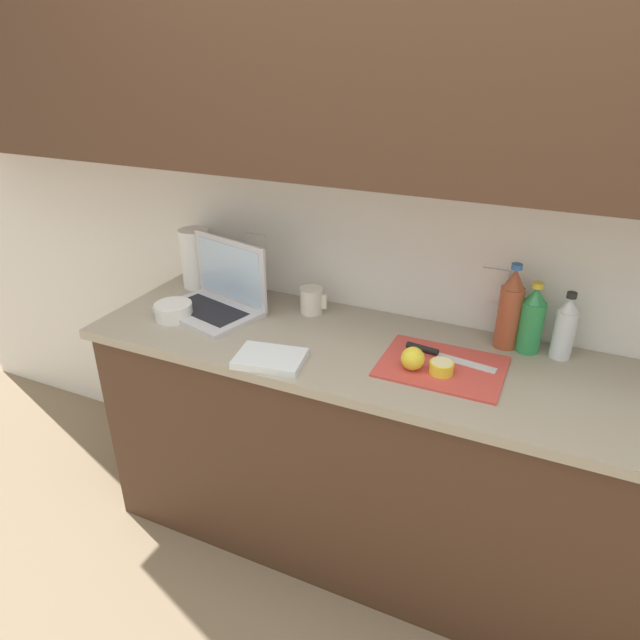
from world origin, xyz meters
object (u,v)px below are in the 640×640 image
at_px(measuring_cup, 312,300).
at_px(lemon_half_cut, 441,367).
at_px(laptop, 217,295).
at_px(bottle_water_clear, 510,310).
at_px(knife, 434,353).
at_px(bottle_green_soda, 565,328).
at_px(cutting_board, 442,366).
at_px(bottle_oil_tall, 532,320).
at_px(lemon_whole_beside, 413,359).
at_px(paper_towel_roll, 196,258).
at_px(bowl_white, 174,311).

bearing_deg(measuring_cup, lemon_half_cut, -23.60).
bearing_deg(laptop, bottle_water_clear, 23.92).
xyz_separation_m(laptop, knife, (0.85, -0.01, -0.05)).
height_order(knife, measuring_cup, measuring_cup).
bearing_deg(bottle_green_soda, cutting_board, -145.34).
distance_m(laptop, bottle_oil_tall, 1.14).
bearing_deg(laptop, measuring_cup, 36.77).
xyz_separation_m(lemon_whole_beside, bottle_oil_tall, (0.31, 0.29, 0.07)).
distance_m(lemon_whole_beside, paper_towel_roll, 1.07).
relative_size(bowl_white, paper_towel_roll, 0.56).
height_order(bottle_oil_tall, bowl_white, bottle_oil_tall).
bearing_deg(bottle_water_clear, knife, -138.76).
bearing_deg(laptop, bowl_white, -116.32).
height_order(lemon_whole_beside, bottle_water_clear, bottle_water_clear).
xyz_separation_m(cutting_board, measuring_cup, (-0.56, 0.20, 0.05)).
xyz_separation_m(bottle_water_clear, measuring_cup, (-0.72, -0.03, -0.09)).
bearing_deg(bottle_water_clear, bottle_oil_tall, -0.00).
height_order(bottle_water_clear, measuring_cup, bottle_water_clear).
relative_size(cutting_board, bottle_green_soda, 1.68).
relative_size(lemon_half_cut, lemon_whole_beside, 1.01).
height_order(lemon_half_cut, bottle_water_clear, bottle_water_clear).
height_order(laptop, lemon_whole_beside, laptop).
height_order(laptop, knife, laptop).
height_order(lemon_whole_beside, bottle_green_soda, bottle_green_soda).
distance_m(laptop, bottle_water_clear, 1.07).
xyz_separation_m(lemon_half_cut, paper_towel_roll, (-1.12, 0.28, 0.10)).
height_order(knife, lemon_half_cut, lemon_half_cut).
bearing_deg(bottle_green_soda, bottle_oil_tall, 180.00).
height_order(bottle_green_soda, bowl_white, bottle_green_soda).
bearing_deg(paper_towel_roll, cutting_board, -12.13).
xyz_separation_m(measuring_cup, bowl_white, (-0.45, -0.26, -0.02)).
bearing_deg(lemon_whole_beside, paper_towel_roll, 163.80).
distance_m(lemon_half_cut, paper_towel_roll, 1.16).
distance_m(knife, lemon_half_cut, 0.11).
relative_size(bottle_green_soda, measuring_cup, 2.12).
bearing_deg(measuring_cup, bowl_white, -149.64).
relative_size(laptop, knife, 1.40).
distance_m(lemon_half_cut, bowl_white, 1.01).
xyz_separation_m(knife, bowl_white, (-0.97, -0.12, 0.01)).
xyz_separation_m(bowl_white, paper_towel_roll, (-0.10, 0.30, 0.09)).
relative_size(bottle_oil_tall, bottle_water_clear, 0.83).
distance_m(knife, bottle_water_clear, 0.29).
bearing_deg(laptop, lemon_whole_beside, 6.07).
bearing_deg(laptop, cutting_board, 10.69).
xyz_separation_m(lemon_half_cut, lemon_whole_beside, (-0.09, -0.01, 0.02)).
bearing_deg(lemon_whole_beside, laptop, 171.14).
height_order(cutting_board, bowl_white, bowl_white).
distance_m(lemon_whole_beside, bottle_oil_tall, 0.44).
xyz_separation_m(lemon_whole_beside, paper_towel_roll, (-1.03, 0.30, 0.08)).
height_order(laptop, lemon_half_cut, laptop).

